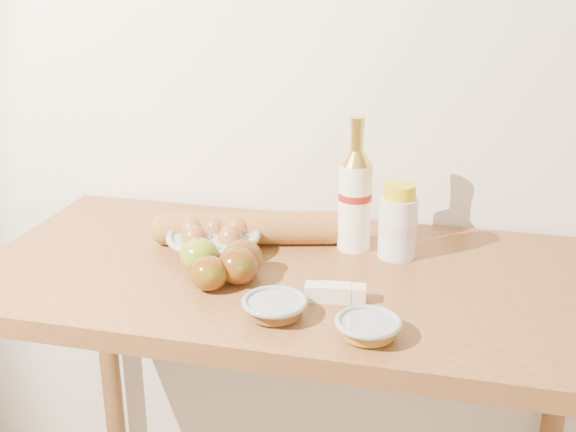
{
  "coord_description": "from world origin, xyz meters",
  "views": [
    {
      "loc": [
        0.29,
        -0.04,
        1.48
      ],
      "look_at": [
        0.0,
        1.15,
        1.02
      ],
      "focal_mm": 45.0,
      "sensor_mm": 36.0,
      "label": 1
    }
  ],
  "objects_px": {
    "bourbon_bottle": "(355,197)",
    "cream_bottle": "(398,223)",
    "table": "(292,326)",
    "baguette": "(249,228)",
    "egg_bowl": "(214,240)"
  },
  "relations": [
    {
      "from": "table",
      "to": "egg_bowl",
      "type": "height_order",
      "value": "egg_bowl"
    },
    {
      "from": "cream_bottle",
      "to": "egg_bowl",
      "type": "relative_size",
      "value": 0.66
    },
    {
      "from": "table",
      "to": "cream_bottle",
      "type": "height_order",
      "value": "cream_bottle"
    },
    {
      "from": "egg_bowl",
      "to": "baguette",
      "type": "relative_size",
      "value": 0.55
    },
    {
      "from": "bourbon_bottle",
      "to": "cream_bottle",
      "type": "distance_m",
      "value": 0.1
    },
    {
      "from": "table",
      "to": "egg_bowl",
      "type": "relative_size",
      "value": 5.26
    },
    {
      "from": "cream_bottle",
      "to": "egg_bowl",
      "type": "height_order",
      "value": "cream_bottle"
    },
    {
      "from": "cream_bottle",
      "to": "egg_bowl",
      "type": "xyz_separation_m",
      "value": [
        -0.36,
        -0.07,
        -0.04
      ]
    },
    {
      "from": "cream_bottle",
      "to": "baguette",
      "type": "distance_m",
      "value": 0.3
    },
    {
      "from": "table",
      "to": "baguette",
      "type": "bearing_deg",
      "value": 138.39
    },
    {
      "from": "bourbon_bottle",
      "to": "cream_bottle",
      "type": "xyz_separation_m",
      "value": [
        0.09,
        -0.02,
        -0.04
      ]
    },
    {
      "from": "bourbon_bottle",
      "to": "baguette",
      "type": "relative_size",
      "value": 0.66
    },
    {
      "from": "bourbon_bottle",
      "to": "egg_bowl",
      "type": "height_order",
      "value": "bourbon_bottle"
    },
    {
      "from": "egg_bowl",
      "to": "baguette",
      "type": "bearing_deg",
      "value": 47.2
    },
    {
      "from": "table",
      "to": "baguette",
      "type": "height_order",
      "value": "baguette"
    }
  ]
}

